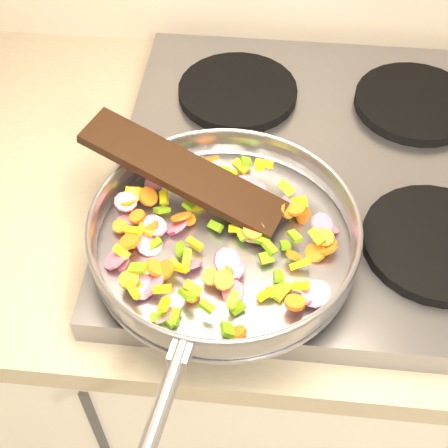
# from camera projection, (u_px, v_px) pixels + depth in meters

# --- Properties ---
(cooktop) EXTENTS (0.60, 0.60, 0.04)m
(cooktop) POSITION_uv_depth(u_px,v_px,m) (324.00, 172.00, 0.92)
(cooktop) COLOR #939399
(cooktop) RESTS_ON counter_top
(grate_fl) EXTENTS (0.19, 0.19, 0.02)m
(grate_fl) POSITION_uv_depth(u_px,v_px,m) (219.00, 226.00, 0.82)
(grate_fl) COLOR black
(grate_fl) RESTS_ON cooktop
(grate_fr) EXTENTS (0.19, 0.19, 0.02)m
(grate_fr) POSITION_uv_depth(u_px,v_px,m) (436.00, 243.00, 0.80)
(grate_fr) COLOR black
(grate_fr) RESTS_ON cooktop
(grate_bl) EXTENTS (0.19, 0.19, 0.02)m
(grate_bl) POSITION_uv_depth(u_px,v_px,m) (238.00, 91.00, 0.99)
(grate_bl) COLOR black
(grate_bl) RESTS_ON cooktop
(grate_br) EXTENTS (0.19, 0.19, 0.02)m
(grate_br) POSITION_uv_depth(u_px,v_px,m) (415.00, 103.00, 0.98)
(grate_br) COLOR black
(grate_br) RESTS_ON cooktop
(saute_pan) EXTENTS (0.37, 0.53, 0.05)m
(saute_pan) POSITION_uv_depth(u_px,v_px,m) (223.00, 233.00, 0.76)
(saute_pan) COLOR #9E9EA5
(saute_pan) RESTS_ON grate_fl
(vegetable_heap) EXTENTS (0.30, 0.28, 0.05)m
(vegetable_heap) POSITION_uv_depth(u_px,v_px,m) (213.00, 237.00, 0.77)
(vegetable_heap) COLOR #DC155D
(vegetable_heap) RESTS_ON saute_pan
(wooden_spatula) EXTENTS (0.28, 0.15, 0.07)m
(wooden_spatula) POSITION_uv_depth(u_px,v_px,m) (183.00, 172.00, 0.79)
(wooden_spatula) COLOR black
(wooden_spatula) RESTS_ON saute_pan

